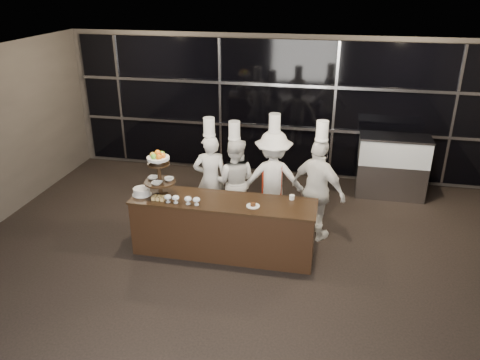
% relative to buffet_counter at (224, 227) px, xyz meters
% --- Properties ---
extents(room, '(10.00, 10.00, 10.00)m').
position_rel_buffet_counter_xyz_m(room, '(0.34, -1.58, 1.03)').
color(room, black).
rests_on(room, ground).
extents(window_wall, '(8.60, 0.10, 2.80)m').
position_rel_buffet_counter_xyz_m(window_wall, '(0.34, 3.35, 1.04)').
color(window_wall, black).
rests_on(window_wall, ground).
extents(buffet_counter, '(2.84, 0.74, 0.92)m').
position_rel_buffet_counter_xyz_m(buffet_counter, '(0.00, 0.00, 0.00)').
color(buffet_counter, black).
rests_on(buffet_counter, ground).
extents(display_stand, '(0.48, 0.48, 0.74)m').
position_rel_buffet_counter_xyz_m(display_stand, '(-1.00, -0.00, 0.87)').
color(display_stand, black).
rests_on(display_stand, buffet_counter).
extents(compotes, '(0.56, 0.11, 0.12)m').
position_rel_buffet_counter_xyz_m(compotes, '(-0.58, -0.22, 0.54)').
color(compotes, silver).
rests_on(compotes, buffet_counter).
extents(layer_cake, '(0.30, 0.30, 0.11)m').
position_rel_buffet_counter_xyz_m(layer_cake, '(-1.29, -0.05, 0.51)').
color(layer_cake, white).
rests_on(layer_cake, buffet_counter).
extents(pastry_squares, '(0.20, 0.13, 0.05)m').
position_rel_buffet_counter_xyz_m(pastry_squares, '(-0.97, -0.16, 0.48)').
color(pastry_squares, tan).
rests_on(pastry_squares, buffet_counter).
extents(small_plate, '(0.20, 0.20, 0.05)m').
position_rel_buffet_counter_xyz_m(small_plate, '(0.48, -0.10, 0.47)').
color(small_plate, white).
rests_on(small_plate, buffet_counter).
extents(chef_cup, '(0.08, 0.08, 0.07)m').
position_rel_buffet_counter_xyz_m(chef_cup, '(1.02, 0.25, 0.49)').
color(chef_cup, white).
rests_on(chef_cup, buffet_counter).
extents(display_case, '(1.34, 0.58, 1.24)m').
position_rel_buffet_counter_xyz_m(display_case, '(2.74, 2.72, 0.22)').
color(display_case, '#A5A5AA').
rests_on(display_case, ground).
extents(chef_a, '(0.68, 0.55, 1.92)m').
position_rel_buffet_counter_xyz_m(chef_a, '(-0.46, 0.96, 0.38)').
color(chef_a, silver).
rests_on(chef_a, ground).
extents(chef_b, '(0.76, 0.60, 1.86)m').
position_rel_buffet_counter_xyz_m(chef_b, '(-0.05, 1.05, 0.33)').
color(chef_b, white).
rests_on(chef_b, ground).
extents(chef_c, '(1.16, 0.75, 2.00)m').
position_rel_buffet_counter_xyz_m(chef_c, '(0.61, 1.13, 0.40)').
color(chef_c, white).
rests_on(chef_c, ground).
extents(chef_d, '(1.08, 0.91, 2.03)m').
position_rel_buffet_counter_xyz_m(chef_d, '(1.39, 0.77, 0.42)').
color(chef_d, white).
rests_on(chef_d, ground).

